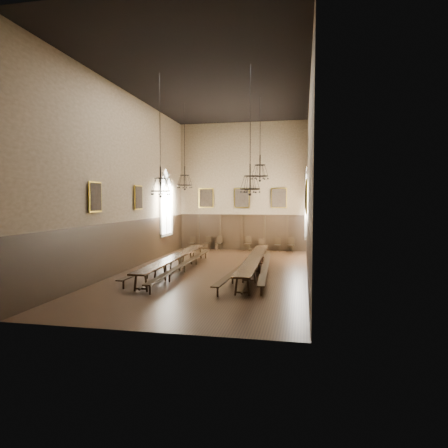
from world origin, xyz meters
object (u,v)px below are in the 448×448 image
(chair_2, at_px, (219,246))
(chair_6, at_px, (277,247))
(bench_right_inner, at_px, (244,268))
(bench_left_outer, at_px, (166,265))
(chandelier_back_left, at_px, (185,180))
(table_right, at_px, (254,265))
(chair_4, at_px, (248,246))
(chandelier_back_right, at_px, (260,171))
(chair_0, at_px, (192,246))
(bench_right_outer, at_px, (265,268))
(chair_7, at_px, (291,248))
(chandelier_front_left, at_px, (161,183))
(chandelier_front_right, at_px, (250,180))
(chair_5, at_px, (261,248))
(chair_1, at_px, (207,246))
(bench_left_inner, at_px, (184,266))

(chair_2, relative_size, chair_6, 1.01)
(bench_right_inner, height_order, chair_6, chair_6)
(bench_left_outer, bearing_deg, chandelier_back_left, 85.07)
(table_right, xyz_separation_m, bench_right_inner, (-0.47, -0.17, -0.10))
(bench_right_inner, bearing_deg, chair_4, 96.74)
(chandelier_back_left, height_order, chandelier_back_right, same)
(chair_6, bearing_deg, chair_0, -169.10)
(bench_right_inner, xyz_separation_m, chair_6, (1.06, 8.54, -0.01))
(bench_right_outer, height_order, chair_7, chair_7)
(chandelier_front_left, relative_size, chandelier_front_right, 1.01)
(chair_0, height_order, chair_5, chair_0)
(chair_2, height_order, chair_5, chair_2)
(bench_left_outer, distance_m, chair_7, 10.33)
(bench_left_outer, distance_m, bench_right_inner, 4.04)
(bench_left_outer, relative_size, chandelier_front_right, 1.86)
(chair_1, height_order, chandelier_front_right, chandelier_front_right)
(bench_right_inner, xyz_separation_m, chair_2, (-3.07, 8.61, -0.00))
(table_right, relative_size, chair_5, 11.81)
(chair_0, bearing_deg, chair_1, 2.00)
(bench_right_inner, relative_size, chair_5, 12.00)
(table_right, relative_size, chair_2, 10.41)
(chair_0, xyz_separation_m, chandelier_front_left, (1.76, -11.11, 4.03))
(chair_1, height_order, chandelier_front_left, chandelier_front_left)
(bench_right_outer, xyz_separation_m, chandelier_back_right, (-0.51, 1.93, 4.82))
(chair_2, xyz_separation_m, chair_7, (5.03, -0.07, 0.00))
(chandelier_back_left, bearing_deg, chair_5, 56.77)
(chandelier_back_left, bearing_deg, chair_0, 102.11)
(bench_left_inner, relative_size, chair_7, 10.26)
(bench_left_inner, bearing_deg, chair_7, 60.77)
(bench_left_inner, bearing_deg, bench_left_outer, 162.05)
(bench_left_outer, relative_size, bench_right_inner, 0.92)
(chair_1, xyz_separation_m, chair_5, (3.90, -0.07, -0.03))
(bench_right_inner, distance_m, chandelier_back_right, 5.31)
(chair_4, relative_size, chair_6, 1.06)
(chandelier_front_left, distance_m, chandelier_front_right, 3.98)
(table_right, height_order, chandelier_front_left, chandelier_front_left)
(chair_5, bearing_deg, bench_right_inner, -97.80)
(chair_0, distance_m, chandelier_back_right, 9.79)
(bench_right_inner, height_order, chandelier_back_right, chandelier_back_right)
(chair_1, bearing_deg, chair_0, -163.77)
(bench_left_outer, relative_size, chair_5, 11.06)
(bench_left_outer, distance_m, bench_right_outer, 5.05)
(bench_left_outer, distance_m, chandelier_back_right, 6.95)
(chair_0, distance_m, chair_7, 7.02)
(chandelier_front_left, xyz_separation_m, chandelier_front_right, (3.96, -0.36, 0.08))
(bench_right_inner, distance_m, chair_5, 8.53)
(chair_2, relative_size, chandelier_front_right, 0.19)
(chandelier_back_left, relative_size, chandelier_front_right, 0.93)
(chandelier_back_right, bearing_deg, bench_right_inner, -102.93)
(chandelier_back_left, relative_size, chandelier_back_right, 1.10)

